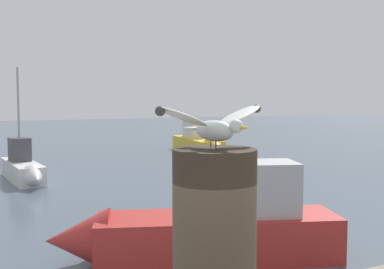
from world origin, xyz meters
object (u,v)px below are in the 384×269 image
at_px(mooring_post, 214,249).
at_px(seagull, 215,124).
at_px(boat_white, 24,168).
at_px(boat_red, 198,228).
at_px(boat_yellow, 201,143).

xyz_separation_m(mooring_post, seagull, (0.00, -0.00, 0.60)).
xyz_separation_m(boat_white, boat_red, (2.02, -9.64, 0.12)).
distance_m(seagull, boat_yellow, 22.05).
relative_size(boat_white, boat_red, 0.79).
bearing_deg(mooring_post, boat_white, 88.06).
height_order(mooring_post, boat_white, boat_white).
height_order(mooring_post, seagull, seagull).
bearing_deg(boat_white, boat_red, -78.17).
bearing_deg(mooring_post, boat_red, 64.66).
height_order(boat_white, boat_yellow, boat_white).
bearing_deg(boat_red, boat_yellow, 63.45).
bearing_deg(boat_white, seagull, -91.93).
distance_m(mooring_post, seagull, 0.60).
distance_m(mooring_post, boat_white, 15.08).
bearing_deg(seagull, boat_red, 64.68).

